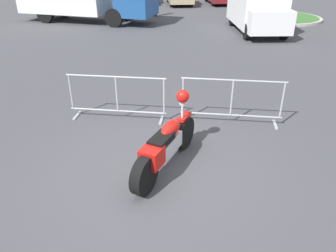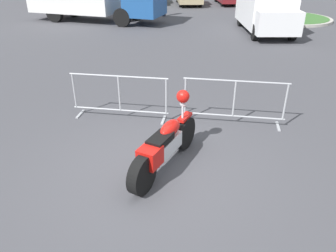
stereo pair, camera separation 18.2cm
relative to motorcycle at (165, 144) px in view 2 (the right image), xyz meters
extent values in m
plane|color=#424247|center=(-0.16, -0.15, -0.49)|extent=(120.00, 120.00, 0.00)
cylinder|color=black|center=(0.29, 0.75, -0.16)|extent=(0.41, 0.69, 0.66)
cylinder|color=black|center=(-0.29, -0.75, -0.16)|extent=(0.41, 0.69, 0.66)
cube|color=silver|center=(0.00, 0.00, -0.05)|extent=(0.55, 0.90, 0.29)
ellipsoid|color=red|center=(0.07, 0.17, 0.24)|extent=(0.46, 0.64, 0.27)
cube|color=black|center=(-0.07, -0.17, 0.19)|extent=(0.46, 0.61, 0.12)
cube|color=red|center=(-0.19, -0.50, 0.05)|extent=(0.44, 0.47, 0.33)
cube|color=red|center=(0.29, 0.75, 0.19)|extent=(0.28, 0.44, 0.06)
cylinder|color=silver|center=(0.25, 0.65, 0.33)|extent=(0.05, 0.05, 0.47)
sphere|color=silver|center=(0.27, 0.70, 0.52)|extent=(0.17, 0.17, 0.17)
sphere|color=red|center=(0.25, 0.65, 0.67)|extent=(0.25, 0.25, 0.25)
cylinder|color=#9EA0A5|center=(-1.32, 1.91, 0.56)|extent=(2.32, 0.14, 0.04)
cylinder|color=#9EA0A5|center=(-1.32, 1.91, -0.29)|extent=(2.32, 0.14, 0.04)
cylinder|color=#9EA0A5|center=(-2.43, 1.96, 0.14)|extent=(0.05, 0.05, 0.85)
cylinder|color=#9EA0A5|center=(-1.32, 1.91, 0.14)|extent=(0.05, 0.05, 0.85)
cylinder|color=#9EA0A5|center=(-0.21, 1.87, 0.14)|extent=(0.05, 0.05, 0.85)
cube|color=#9EA0A5|center=(-2.36, 1.96, -0.47)|extent=(0.08, 0.44, 0.03)
cube|color=#9EA0A5|center=(-0.28, 1.87, -0.47)|extent=(0.08, 0.44, 0.03)
cylinder|color=#9EA0A5|center=(1.32, 1.91, 0.56)|extent=(2.32, 0.14, 0.04)
cylinder|color=#9EA0A5|center=(1.32, 1.91, -0.29)|extent=(2.32, 0.14, 0.04)
cylinder|color=#9EA0A5|center=(0.21, 1.96, 0.14)|extent=(0.05, 0.05, 0.85)
cylinder|color=#9EA0A5|center=(1.32, 1.91, 0.14)|extent=(0.05, 0.05, 0.85)
cylinder|color=#9EA0A5|center=(2.43, 1.87, 0.14)|extent=(0.05, 0.05, 0.85)
cube|color=#9EA0A5|center=(0.28, 1.96, -0.47)|extent=(0.08, 0.44, 0.03)
cube|color=#9EA0A5|center=(2.36, 1.87, -0.47)|extent=(0.08, 0.44, 0.03)
cylinder|color=black|center=(-3.52, 14.55, -0.01)|extent=(1.00, 0.47, 0.96)
cylinder|color=black|center=(-3.92, 12.65, -0.01)|extent=(1.00, 0.47, 0.96)
cylinder|color=black|center=(-7.66, 15.40, -0.01)|extent=(1.00, 0.47, 0.96)
cylinder|color=black|center=(-8.05, 13.51, -0.01)|extent=(1.00, 0.47, 0.96)
cube|color=white|center=(3.36, 12.51, 0.82)|extent=(2.47, 4.31, 2.00)
cube|color=white|center=(3.65, 10.03, 0.35)|extent=(1.99, 1.12, 1.00)
cylinder|color=black|center=(4.44, 10.52, -0.13)|extent=(0.32, 0.74, 0.72)
cylinder|color=black|center=(2.77, 10.32, -0.13)|extent=(0.32, 0.74, 0.72)
cylinder|color=black|center=(4.05, 13.80, -0.13)|extent=(0.32, 0.74, 0.72)
cylinder|color=black|center=(2.38, 13.60, -0.13)|extent=(0.32, 0.74, 0.72)
cylinder|color=black|center=(-10.48, 20.54, -0.17)|extent=(0.32, 0.67, 0.64)
cylinder|color=black|center=(-9.03, 20.78, -0.17)|extent=(0.32, 0.67, 0.64)
cylinder|color=black|center=(-7.43, 20.50, -0.19)|extent=(0.30, 0.62, 0.60)
cylinder|color=black|center=(-6.08, 20.73, -0.19)|extent=(0.30, 0.62, 0.60)
cylinder|color=black|center=(-4.43, 20.63, -0.18)|extent=(0.32, 0.65, 0.62)
cylinder|color=black|center=(-3.02, 20.87, -0.18)|extent=(0.32, 0.65, 0.62)
cylinder|color=black|center=(-1.42, 20.15, -0.18)|extent=(0.32, 0.66, 0.63)
cylinder|color=black|center=(0.01, 20.39, -0.18)|extent=(0.32, 0.66, 0.63)
cylinder|color=black|center=(1.62, 20.88, -0.19)|extent=(0.31, 0.63, 0.61)
cylinder|color=black|center=(2.99, 21.11, -0.19)|extent=(0.31, 0.63, 0.61)
cylinder|color=#262838|center=(-2.14, 16.22, -0.06)|extent=(0.30, 0.30, 0.85)
cylinder|color=#ADA89E|center=(5.44, 15.84, -0.42)|extent=(4.75, 4.75, 0.14)
cylinder|color=#38662D|center=(5.44, 15.84, -0.34)|extent=(4.37, 4.37, 0.02)
sphere|color=#3D7A38|center=(4.98, 15.89, 0.02)|extent=(0.86, 0.86, 0.86)
sphere|color=#286023|center=(5.28, 15.70, 0.01)|extent=(0.84, 0.84, 0.84)
camera|label=1|loc=(0.46, -5.01, 3.05)|focal=35.00mm
camera|label=2|loc=(0.64, -5.00, 3.05)|focal=35.00mm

